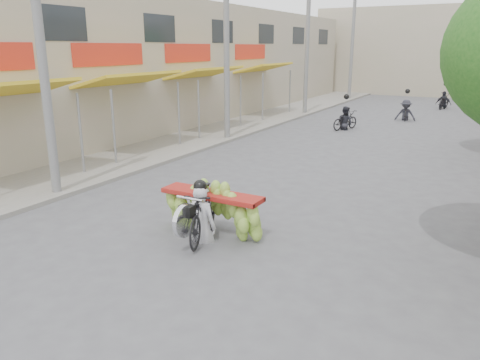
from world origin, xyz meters
The scene contains 12 objects.
ground centered at (0.00, 0.00, 0.00)m, with size 120.00×120.00×0.00m, color #545459.
sidewalk_left centered at (-7.00, 15.00, 0.06)m, with size 4.00×60.00×0.12m, color gray.
shophouse_row_left centered at (-11.98, 13.98, 3.00)m, with size 9.77×40.00×6.00m.
far_building centered at (0.00, 38.00, 3.50)m, with size 20.00×6.00×7.00m, color tan.
utility_pole_near centered at (-5.40, 3.00, 4.03)m, with size 0.60×0.24×8.00m.
utility_pole_mid centered at (-5.40, 12.00, 4.03)m, with size 0.60×0.24×8.00m.
utility_pole_far centered at (-5.40, 21.00, 4.03)m, with size 0.60×0.24×8.00m.
utility_pole_back centered at (-5.40, 30.00, 4.03)m, with size 0.60×0.24×8.00m.
banana_motorbike centered at (-0.30, 2.54, 0.73)m, with size 2.25×1.99×2.21m.
bg_motorbike_a centered at (-1.75, 17.02, 0.74)m, with size 1.14×1.72×1.95m.
bg_motorbike_b centered at (0.26, 21.41, 0.87)m, with size 1.13×1.62×1.95m.
bg_motorbike_c centered at (1.46, 27.83, 0.77)m, with size 1.04×1.87×1.95m.
Camera 1 is at (4.78, -5.10, 3.87)m, focal length 35.00 mm.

